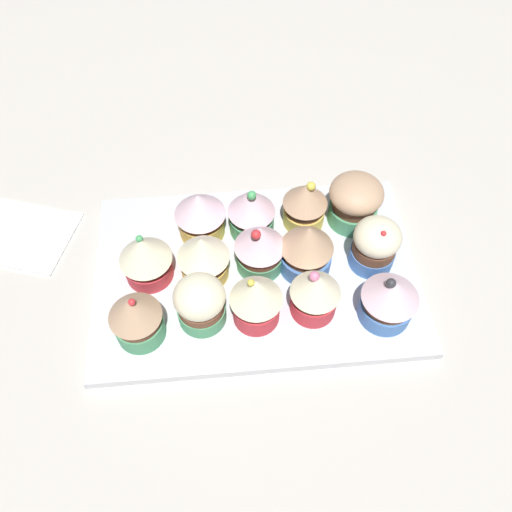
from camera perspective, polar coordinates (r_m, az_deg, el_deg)
ground_plane at (r=66.34cm, az=-0.00°, el=-2.79°), size 180.00×180.00×3.00cm
baking_tray at (r=64.56cm, az=-0.00°, el=-1.81°), size 39.25×25.84×1.20cm
cupcake_0 at (r=67.01cm, az=10.68°, el=5.91°), size 6.74×6.74×6.97cm
cupcake_1 at (r=65.92cm, az=5.35°, el=5.74°), size 5.62×5.62×7.36cm
cupcake_2 at (r=64.58cm, az=-0.55°, el=4.96°), size 5.87×5.87×7.88cm
cupcake_3 at (r=64.82cm, az=-6.10°, el=4.60°), size 6.32×6.32×7.10cm
cupcake_4 at (r=63.11cm, az=12.90°, el=0.92°), size 5.60×5.60×7.34cm
cupcake_5 at (r=61.50cm, az=5.53°, el=1.01°), size 6.24×6.24×7.75cm
cupcake_6 at (r=61.32cm, az=0.41°, el=1.05°), size 6.04×6.04×7.77cm
cupcake_7 at (r=60.94cm, az=-5.74°, el=-0.06°), size 6.15×6.15×7.10cm
cupcake_8 at (r=61.97cm, az=-11.93°, el=-0.10°), size 6.21×6.21×7.33cm
cupcake_9 at (r=59.75cm, az=14.28°, el=-4.52°), size 6.39×6.39×7.12cm
cupcake_10 at (r=58.43cm, az=6.45°, el=-3.95°), size 5.68×5.68×7.49cm
cupcake_11 at (r=57.29cm, az=0.01°, el=-4.66°), size 5.89×5.89×7.91cm
cupcake_12 at (r=58.07cm, az=-6.07°, el=-5.02°), size 5.72×5.72×6.87cm
cupcake_13 at (r=57.82cm, az=-12.94°, el=-6.40°), size 5.78×5.78×7.90cm
napkin at (r=75.49cm, az=-24.91°, el=2.34°), size 17.80×14.36×0.60cm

